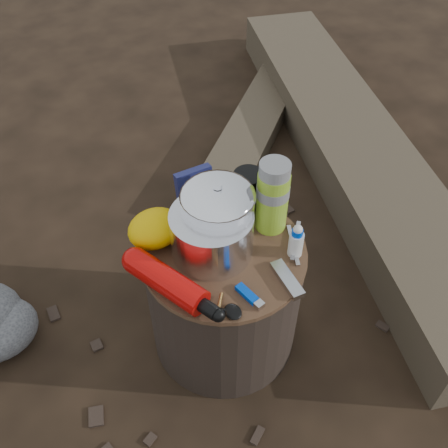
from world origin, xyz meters
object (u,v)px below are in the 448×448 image
log_main (352,148)px  thermos (273,197)px  stump (224,297)px  travel_mug (248,191)px  camping_pot (218,214)px  fuel_bottle (167,282)px

log_main → thermos: (-0.69, -0.39, 0.39)m
stump → travel_mug: travel_mug is taller
stump → camping_pot: 0.28m
log_main → travel_mug: 0.84m
camping_pot → thermos: (0.14, -0.03, 0.01)m
log_main → camping_pot: bearing=-137.3°
log_main → camping_pot: camping_pot is taller
log_main → camping_pot: size_ratio=11.51×
stump → travel_mug: (0.14, 0.11, 0.25)m
travel_mug → log_main: bearing=23.4°
fuel_bottle → travel_mug: travel_mug is taller
fuel_bottle → stump: bearing=-10.0°
log_main → thermos: thermos is taller
log_main → fuel_bottle: 1.16m
stump → thermos: 0.33m
stump → fuel_bottle: size_ratio=1.53×
stump → thermos: (0.15, 0.02, 0.29)m
thermos → camping_pot: bearing=168.2°
stump → thermos: bearing=6.5°
stump → travel_mug: bearing=37.4°
stump → travel_mug: 0.30m
fuel_bottle → log_main: bearing=3.0°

